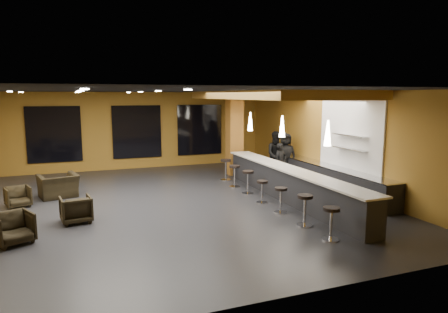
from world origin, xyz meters
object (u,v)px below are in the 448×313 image
object	(u,v)px
pendant_0	(328,133)
bar_stool_1	(305,206)
bar_stool_6	(226,167)
armchair_b	(76,209)
bar_stool_5	(235,173)
staff_b	(277,155)
bar_stool_3	(262,189)
prep_counter	(331,179)
pendant_2	(250,122)
bar_stool_2	(281,197)
armchair_d	(58,186)
armchair_a	(13,228)
bar_stool_4	(248,179)
staff_c	(285,156)
armchair_c	(18,197)
staff_a	(281,163)
pendant_1	(282,126)
bar_stool_0	(331,219)
bar_counter	(288,185)
column	(234,133)

from	to	relation	value
pendant_0	bar_stool_1	bearing A→B (deg)	-155.62
pendant_0	bar_stool_6	xyz separation A→B (m)	(-0.80, 5.53, -1.81)
armchair_b	bar_stool_5	world-z (taller)	bar_stool_5
staff_b	bar_stool_3	world-z (taller)	staff_b
prep_counter	pendant_2	size ratio (longest dim) A/B	8.57
staff_b	bar_stool_2	size ratio (longest dim) A/B	2.56
armchair_d	staff_b	bearing A→B (deg)	168.15
prep_counter	pendant_0	world-z (taller)	pendant_0
pendant_2	armchair_a	bearing A→B (deg)	-152.09
armchair_a	bar_stool_4	world-z (taller)	bar_stool_4
prep_counter	bar_stool_6	world-z (taller)	prep_counter
bar_stool_5	bar_stool_6	bearing A→B (deg)	84.42
armchair_b	staff_c	bearing A→B (deg)	-167.10
pendant_2	armchair_c	xyz separation A→B (m)	(-8.06, -0.79, -2.04)
staff_a	armchair_b	xyz separation A→B (m)	(-7.51, -2.48, -0.41)
pendant_1	bar_stool_0	xyz separation A→B (m)	(-0.89, -4.02, -1.84)
bar_counter	bar_stool_2	distance (m)	1.47
bar_stool_3	prep_counter	bearing A→B (deg)	9.83
armchair_a	armchair_d	size ratio (longest dim) A/B	0.67
pendant_1	staff_a	distance (m)	2.77
bar_counter	staff_c	world-z (taller)	staff_c
column	armchair_d	bearing A→B (deg)	-167.27
staff_a	bar_stool_3	distance (m)	3.23
pendant_0	armchair_a	size ratio (longest dim) A/B	0.88
bar_stool_5	bar_stool_0	bearing A→B (deg)	-89.77
bar_stool_1	pendant_1	bearing A→B (deg)	72.80
bar_counter	bar_stool_5	xyz separation A→B (m)	(-0.92, 2.32, 0.02)
bar_stool_1	staff_b	bearing A→B (deg)	68.45
armchair_a	bar_stool_0	xyz separation A→B (m)	(6.89, -2.40, 0.15)
pendant_0	armchair_d	distance (m)	8.80
bar_counter	bar_stool_0	size ratio (longest dim) A/B	10.09
bar_stool_3	armchair_d	bearing A→B (deg)	153.14
armchair_c	armchair_d	bearing A→B (deg)	18.61
staff_b	pendant_1	bearing A→B (deg)	-95.63
bar_stool_3	pendant_0	bearing A→B (deg)	-64.63
armchair_d	bar_stool_0	world-z (taller)	bar_stool_0
armchair_c	staff_a	bearing A→B (deg)	-16.17
bar_stool_4	staff_b	bearing A→B (deg)	43.50
prep_counter	armchair_c	world-z (taller)	prep_counter
armchair_c	bar_stool_5	size ratio (longest dim) A/B	0.85
pendant_0	armchair_b	bearing A→B (deg)	162.59
pendant_2	armchair_c	distance (m)	8.35
pendant_1	armchair_b	bearing A→B (deg)	-175.70
bar_stool_3	bar_counter	bearing A→B (deg)	0.61
pendant_1	armchair_c	world-z (taller)	pendant_1
pendant_0	pendant_2	xyz separation A→B (m)	(0.00, 5.00, 0.00)
armchair_c	bar_stool_5	xyz separation A→B (m)	(7.14, 0.12, 0.21)
bar_stool_3	staff_a	bearing A→B (deg)	51.02
staff_a	armchair_b	distance (m)	7.92
prep_counter	bar_stool_5	bearing A→B (deg)	147.98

